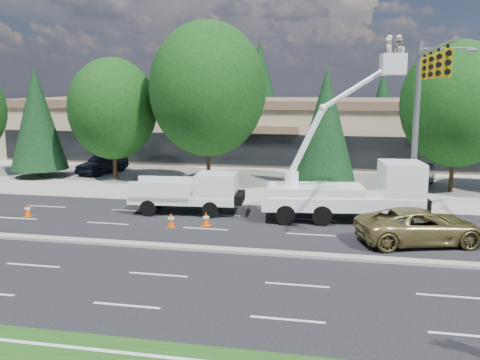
% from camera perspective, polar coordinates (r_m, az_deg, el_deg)
% --- Properties ---
extents(ground, '(140.00, 140.00, 0.00)m').
position_cam_1_polar(ground, '(22.62, -5.88, -7.30)').
color(ground, black).
rests_on(ground, ground).
extents(concrete_apron, '(140.00, 22.00, 0.01)m').
position_cam_1_polar(concrete_apron, '(41.64, 2.42, 0.74)').
color(concrete_apron, '#9A988C').
rests_on(concrete_apron, ground).
extents(road_median, '(120.00, 0.55, 0.12)m').
position_cam_1_polar(road_median, '(22.60, -5.89, -7.16)').
color(road_median, '#9A988C').
rests_on(road_median, ground).
extents(strip_mall, '(50.40, 15.40, 5.50)m').
position_cam_1_polar(strip_mall, '(51.12, 4.26, 5.64)').
color(strip_mall, tan).
rests_on(strip_mall, ground).
extents(tree_front_b, '(4.14, 4.14, 8.17)m').
position_cam_1_polar(tree_front_b, '(42.21, -20.83, 6.20)').
color(tree_front_b, '#332114').
rests_on(tree_front_b, ground).
extents(tree_front_c, '(6.28, 6.28, 8.72)m').
position_cam_1_polar(tree_front_c, '(39.28, -13.43, 7.40)').
color(tree_front_c, '#332114').
rests_on(tree_front_c, ground).
extents(tree_front_d, '(7.99, 7.99, 11.09)m').
position_cam_1_polar(tree_front_d, '(36.84, -3.46, 9.66)').
color(tree_front_d, '#332114').
rests_on(tree_front_d, ground).
extents(tree_front_e, '(4.00, 4.00, 7.89)m').
position_cam_1_polar(tree_front_e, '(35.69, 9.14, 5.90)').
color(tree_front_e, '#332114').
rests_on(tree_front_e, ground).
extents(tree_front_f, '(6.88, 6.88, 9.55)m').
position_cam_1_polar(tree_front_f, '(36.15, 22.08, 7.51)').
color(tree_front_f, '#332114').
rests_on(tree_front_f, ground).
extents(tree_back_a, '(4.22, 4.22, 8.32)m').
position_cam_1_polar(tree_back_a, '(67.27, -9.86, 7.96)').
color(tree_back_a, '#332114').
rests_on(tree_back_a, ground).
extents(tree_back_b, '(6.11, 6.11, 12.05)m').
position_cam_1_polar(tree_back_b, '(63.46, 2.11, 9.79)').
color(tree_back_b, '#332114').
rests_on(tree_back_b, ground).
extents(tree_back_c, '(4.24, 4.24, 8.36)m').
position_cam_1_polar(tree_back_c, '(62.70, 14.93, 7.65)').
color(tree_back_c, '#332114').
rests_on(tree_back_c, ground).
extents(signal_mast, '(2.76, 10.16, 9.00)m').
position_cam_1_polar(signal_mast, '(27.83, 18.96, 8.13)').
color(signal_mast, gray).
rests_on(signal_mast, ground).
extents(utility_pickup, '(5.80, 2.61, 2.16)m').
position_cam_1_polar(utility_pickup, '(28.62, -5.18, -1.76)').
color(utility_pickup, white).
rests_on(utility_pickup, ground).
extents(bucket_truck, '(8.15, 3.47, 9.09)m').
position_cam_1_polar(bucket_truck, '(27.29, 12.27, -0.29)').
color(bucket_truck, white).
rests_on(bucket_truck, ground).
extents(traffic_cone_a, '(0.40, 0.40, 0.70)m').
position_cam_1_polar(traffic_cone_a, '(29.94, -21.70, -3.00)').
color(traffic_cone_a, '#DE4A07').
rests_on(traffic_cone_a, ground).
extents(traffic_cone_b, '(0.40, 0.40, 0.70)m').
position_cam_1_polar(traffic_cone_b, '(25.98, -7.36, -4.27)').
color(traffic_cone_b, '#DE4A07').
rests_on(traffic_cone_b, ground).
extents(traffic_cone_c, '(0.40, 0.40, 0.70)m').
position_cam_1_polar(traffic_cone_c, '(26.04, -3.65, -4.17)').
color(traffic_cone_c, '#DE4A07').
rests_on(traffic_cone_c, ground).
extents(minivan, '(6.02, 4.07, 1.53)m').
position_cam_1_polar(minivan, '(24.31, 18.76, -4.69)').
color(minivan, olive).
rests_on(minivan, ground).
extents(parked_car_west, '(2.98, 5.06, 1.61)m').
position_cam_1_polar(parked_car_west, '(42.80, -14.47, 1.77)').
color(parked_car_west, black).
rests_on(parked_car_west, ground).
extents(parked_car_east, '(2.88, 5.00, 1.56)m').
position_cam_1_polar(parked_car_east, '(37.79, 18.39, 0.47)').
color(parked_car_east, black).
rests_on(parked_car_east, ground).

